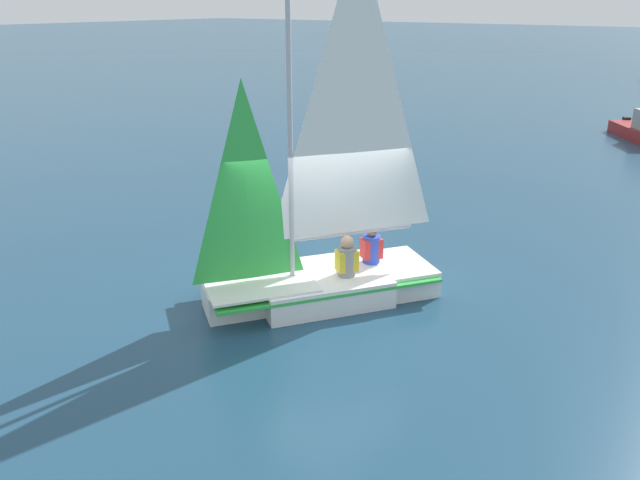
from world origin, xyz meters
The scene contains 4 objects.
ground_plane centered at (0.00, 0.00, 0.00)m, with size 260.00×260.00×0.00m, color navy.
sailboat_main centered at (0.05, -0.03, 0.82)m, with size 4.02×3.48×5.91m.
sailor_helm centered at (0.20, -0.41, 0.62)m, with size 0.43×0.42×1.16m.
sailor_crew centered at (0.92, -0.45, 0.62)m, with size 0.43×0.42×1.16m.
Camera 1 is at (-7.78, -5.68, 4.77)m, focal length 35.00 mm.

